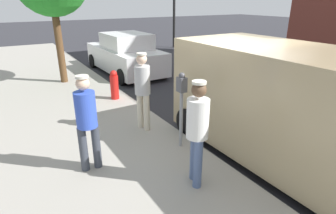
{
  "coord_description": "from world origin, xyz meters",
  "views": [
    {
      "loc": [
        4.14,
        4.36,
        2.93
      ],
      "look_at": [
        1.65,
        0.22,
        1.05
      ],
      "focal_mm": 29.74,
      "sensor_mm": 36.0,
      "label": 1
    }
  ],
  "objects_px": {
    "parked_van": "(304,110)",
    "parked_sedan_behind": "(125,55)",
    "parking_meter_near": "(182,98)",
    "fire_hydrant": "(114,85)",
    "pedestrian_in_gray": "(143,87)",
    "pedestrian_in_blue": "(87,118)",
    "pedestrian_in_white": "(197,128)"
  },
  "relations": [
    {
      "from": "pedestrian_in_blue",
      "to": "parked_van",
      "type": "height_order",
      "value": "parked_van"
    },
    {
      "from": "parked_sedan_behind",
      "to": "pedestrian_in_gray",
      "type": "bearing_deg",
      "value": 70.91
    },
    {
      "from": "parked_sedan_behind",
      "to": "fire_hydrant",
      "type": "xyz_separation_m",
      "value": [
        1.76,
        3.31,
        -0.18
      ]
    },
    {
      "from": "pedestrian_in_blue",
      "to": "pedestrian_in_gray",
      "type": "bearing_deg",
      "value": -146.88
    },
    {
      "from": "parking_meter_near",
      "to": "parked_van",
      "type": "relative_size",
      "value": 0.29
    },
    {
      "from": "parked_van",
      "to": "parked_sedan_behind",
      "type": "distance_m",
      "value": 8.27
    },
    {
      "from": "pedestrian_in_blue",
      "to": "parked_sedan_behind",
      "type": "relative_size",
      "value": 0.38
    },
    {
      "from": "parking_meter_near",
      "to": "fire_hydrant",
      "type": "height_order",
      "value": "parking_meter_near"
    },
    {
      "from": "pedestrian_in_white",
      "to": "pedestrian_in_blue",
      "type": "bearing_deg",
      "value": -43.86
    },
    {
      "from": "pedestrian_in_blue",
      "to": "parked_van",
      "type": "distance_m",
      "value": 3.68
    },
    {
      "from": "parked_sedan_behind",
      "to": "fire_hydrant",
      "type": "height_order",
      "value": "parked_sedan_behind"
    },
    {
      "from": "pedestrian_in_white",
      "to": "pedestrian_in_gray",
      "type": "height_order",
      "value": "pedestrian_in_gray"
    },
    {
      "from": "parked_sedan_behind",
      "to": "parking_meter_near",
      "type": "bearing_deg",
      "value": 76.12
    },
    {
      "from": "parked_van",
      "to": "parked_sedan_behind",
      "type": "bearing_deg",
      "value": -91.1
    },
    {
      "from": "parking_meter_near",
      "to": "pedestrian_in_blue",
      "type": "bearing_deg",
      "value": -4.3
    },
    {
      "from": "pedestrian_in_gray",
      "to": "fire_hydrant",
      "type": "height_order",
      "value": "pedestrian_in_gray"
    },
    {
      "from": "parked_sedan_behind",
      "to": "fire_hydrant",
      "type": "distance_m",
      "value": 3.75
    },
    {
      "from": "pedestrian_in_gray",
      "to": "parked_sedan_behind",
      "type": "distance_m",
      "value": 5.94
    },
    {
      "from": "pedestrian_in_white",
      "to": "pedestrian_in_gray",
      "type": "bearing_deg",
      "value": -94.74
    },
    {
      "from": "pedestrian_in_white",
      "to": "parked_van",
      "type": "xyz_separation_m",
      "value": [
        -1.96,
        0.42,
        0.03
      ]
    },
    {
      "from": "pedestrian_in_blue",
      "to": "pedestrian_in_gray",
      "type": "relative_size",
      "value": 0.97
    },
    {
      "from": "parking_meter_near",
      "to": "pedestrian_in_white",
      "type": "relative_size",
      "value": 0.89
    },
    {
      "from": "pedestrian_in_blue",
      "to": "pedestrian_in_white",
      "type": "height_order",
      "value": "pedestrian_in_white"
    },
    {
      "from": "pedestrian_in_white",
      "to": "parked_sedan_behind",
      "type": "bearing_deg",
      "value": -105.15
    },
    {
      "from": "pedestrian_in_gray",
      "to": "parked_van",
      "type": "xyz_separation_m",
      "value": [
        -1.78,
        2.66,
        0.01
      ]
    },
    {
      "from": "parked_van",
      "to": "parking_meter_near",
      "type": "bearing_deg",
      "value": -45.86
    },
    {
      "from": "parking_meter_near",
      "to": "pedestrian_in_white",
      "type": "distance_m",
      "value": 1.22
    },
    {
      "from": "parking_meter_near",
      "to": "pedestrian_in_gray",
      "type": "xyz_separation_m",
      "value": [
        0.28,
        -1.11,
        -0.03
      ]
    },
    {
      "from": "parked_van",
      "to": "pedestrian_in_white",
      "type": "bearing_deg",
      "value": -11.95
    },
    {
      "from": "parked_van",
      "to": "parked_sedan_behind",
      "type": "xyz_separation_m",
      "value": [
        -0.16,
        -8.26,
        -0.41
      ]
    },
    {
      "from": "fire_hydrant",
      "to": "pedestrian_in_gray",
      "type": "bearing_deg",
      "value": 85.54
    },
    {
      "from": "pedestrian_in_blue",
      "to": "parked_sedan_behind",
      "type": "distance_m",
      "value": 7.43
    }
  ]
}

